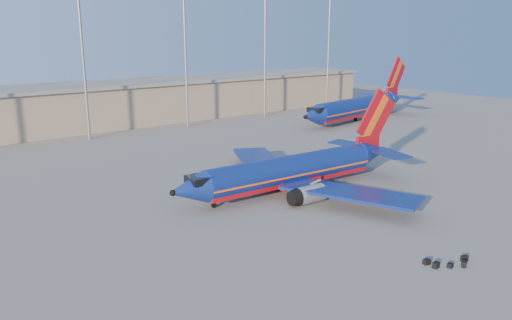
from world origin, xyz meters
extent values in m
plane|color=slate|center=(0.00, 0.00, 0.00)|extent=(220.00, 220.00, 0.00)
cube|color=gray|center=(10.00, 58.00, 4.00)|extent=(120.00, 15.00, 8.00)
cube|color=slate|center=(10.00, 58.00, 8.20)|extent=(122.00, 16.00, 0.60)
cylinder|color=gray|center=(-5.00, 46.00, 14.00)|extent=(0.44, 0.44, 28.00)
cylinder|color=gray|center=(15.00, 46.00, 14.00)|extent=(0.44, 0.44, 28.00)
cylinder|color=gray|center=(35.00, 46.00, 14.00)|extent=(0.44, 0.44, 28.00)
cylinder|color=gray|center=(55.00, 46.00, 14.00)|extent=(0.44, 0.44, 28.00)
cylinder|color=navy|center=(2.30, 2.18, 2.54)|extent=(22.74, 4.94, 3.48)
cube|color=#A50D14|center=(2.30, 2.18, 1.64)|extent=(22.69, 4.28, 1.22)
cube|color=#FF5A15|center=(2.30, 2.18, 2.30)|extent=(22.74, 4.97, 0.21)
cone|color=navy|center=(-10.92, 3.04, 2.54)|extent=(4.17, 3.73, 3.48)
cube|color=black|center=(-9.70, 2.96, 3.43)|extent=(2.41, 2.59, 0.75)
cone|color=navy|center=(15.99, 1.28, 2.87)|extent=(5.10, 3.79, 3.48)
cube|color=#A50D14|center=(15.24, 1.33, 4.14)|extent=(3.97, 0.77, 2.07)
cube|color=#A50D14|center=(16.56, 1.25, 7.43)|extent=(6.90, 0.75, 7.50)
cube|color=#FF5A15|center=(16.37, 1.26, 7.43)|extent=(4.61, 0.69, 5.88)
cube|color=navy|center=(15.83, 4.50, 3.38)|extent=(3.66, 6.36, 0.21)
cube|color=navy|center=(15.41, -1.88, 3.38)|extent=(4.34, 6.55, 0.21)
cube|color=navy|center=(4.24, 10.34, 1.69)|extent=(10.94, 15.08, 0.33)
cube|color=navy|center=(3.17, -6.17, 1.69)|extent=(9.46, 15.29, 0.33)
cube|color=#A50D14|center=(2.77, 2.15, 1.27)|extent=(5.87, 4.02, 0.94)
cylinder|color=gray|center=(1.49, 7.13, 1.08)|extent=(3.50, 2.19, 1.97)
cylinder|color=gray|center=(0.86, -2.63, 1.08)|extent=(3.50, 2.19, 1.97)
cylinder|color=gray|center=(-8.02, 2.85, 0.52)|extent=(0.24, 0.24, 1.03)
cylinder|color=black|center=(-8.02, 2.85, 0.30)|extent=(0.62, 0.27, 0.60)
cylinder|color=black|center=(3.87, 4.52, 0.39)|extent=(0.82, 0.57, 0.79)
cylinder|color=black|center=(3.55, -0.35, 0.39)|extent=(0.82, 0.57, 0.79)
cylinder|color=navy|center=(46.14, 29.25, 2.96)|extent=(26.66, 7.78, 4.06)
cube|color=#A50D14|center=(46.14, 29.25, 1.92)|extent=(26.55, 7.02, 1.43)
cube|color=#FF5A15|center=(46.14, 29.25, 2.69)|extent=(26.67, 7.83, 0.24)
cone|color=navy|center=(30.82, 27.04, 2.96)|extent=(5.14, 4.68, 4.06)
cube|color=black|center=(32.24, 27.24, 4.01)|extent=(3.02, 3.20, 0.88)
cone|color=navy|center=(62.01, 31.54, 3.35)|extent=(6.23, 4.84, 4.06)
cube|color=#A50D14|center=(61.14, 31.41, 4.83)|extent=(4.65, 1.26, 2.42)
cube|color=#A50D14|center=(62.66, 31.63, 8.67)|extent=(8.03, 1.50, 8.76)
cube|color=#FF5A15|center=(62.45, 31.60, 8.67)|extent=(5.37, 1.22, 6.87)
cube|color=navy|center=(61.04, 35.17, 3.95)|extent=(5.52, 7.73, 0.24)
cube|color=navy|center=(62.11, 27.78, 3.95)|extent=(3.75, 7.23, 0.24)
cylinder|color=black|center=(46.14, 29.25, 0.49)|extent=(0.87, 0.87, 0.99)
cube|color=black|center=(-2.27, -19.86, 0.25)|extent=(0.57, 0.42, 0.49)
cube|color=black|center=(-0.37, -21.16, 0.26)|extent=(0.64, 0.58, 0.51)
cube|color=black|center=(0.64, -20.64, 0.24)|extent=(0.65, 0.48, 0.48)
cube|color=black|center=(-2.25, -19.04, 0.21)|extent=(0.65, 0.52, 0.42)
cube|color=black|center=(-1.33, -20.54, 0.18)|extent=(0.52, 0.44, 0.37)
camera|label=1|loc=(-36.00, -39.09, 17.95)|focal=35.00mm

